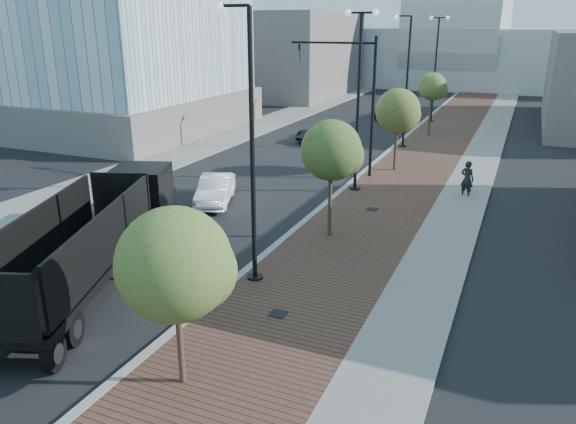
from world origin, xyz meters
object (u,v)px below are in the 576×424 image
at_px(white_sedan, 215,190).
at_px(dark_car_mid, 323,132).
at_px(dump_truck, 116,224).
at_px(pedestrian, 467,179).

bearing_deg(white_sedan, dark_car_mid, 70.09).
height_order(white_sedan, dark_car_mid, white_sedan).
xyz_separation_m(dump_truck, pedestrian, (11.56, 13.33, -0.34)).
relative_size(dump_truck, dark_car_mid, 2.68).
height_order(white_sedan, pedestrian, pedestrian).
distance_m(white_sedan, dark_car_mid, 16.83).
relative_size(dump_truck, pedestrian, 6.78).
distance_m(dump_truck, white_sedan, 7.33).
bearing_deg(white_sedan, pedestrian, 6.57).
xyz_separation_m(dump_truck, white_sedan, (0.07, 7.30, -0.62)).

